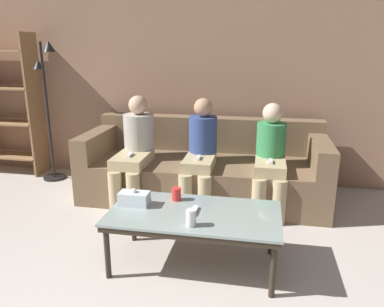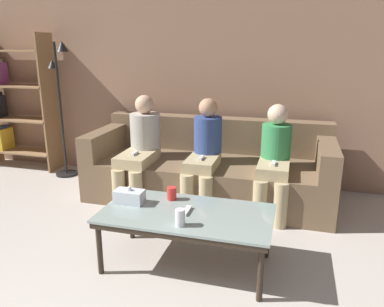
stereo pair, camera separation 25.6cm
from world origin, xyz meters
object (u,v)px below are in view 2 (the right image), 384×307
(couch, at_px, (210,170))
(cup_near_right, at_px, (172,193))
(game_remote, at_px, (187,211))
(standing_lamp, at_px, (61,96))
(seated_person_left_end, at_px, (141,146))
(seated_person_mid_right, at_px, (274,158))
(tissue_box, at_px, (129,196))
(coffee_table, at_px, (187,217))
(bookshelf, at_px, (9,103))
(cup_near_left, at_px, (180,218))
(seated_person_mid_left, at_px, (205,152))

(couch, height_order, cup_near_right, couch)
(game_remote, relative_size, standing_lamp, 0.09)
(cup_near_right, relative_size, standing_lamp, 0.06)
(seated_person_left_end, xyz_separation_m, seated_person_mid_right, (1.35, 0.00, -0.02))
(cup_near_right, bearing_deg, game_remote, -47.01)
(tissue_box, bearing_deg, game_remote, -4.87)
(tissue_box, xyz_separation_m, seated_person_left_end, (-0.36, 1.06, 0.09))
(coffee_table, xyz_separation_m, bookshelf, (-2.89, 1.67, 0.46))
(cup_near_left, xyz_separation_m, game_remote, (-0.02, 0.21, -0.05))
(seated_person_mid_left, bearing_deg, seated_person_left_end, -179.97)
(coffee_table, xyz_separation_m, seated_person_mid_left, (-0.14, 1.10, 0.17))
(seated_person_mid_right, bearing_deg, standing_lamp, 170.50)
(couch, distance_m, tissue_box, 1.35)
(game_remote, distance_m, standing_lamp, 2.58)
(seated_person_mid_left, bearing_deg, cup_near_right, -92.16)
(coffee_table, relative_size, tissue_box, 5.53)
(coffee_table, height_order, bookshelf, bookshelf)
(coffee_table, distance_m, seated_person_left_end, 1.38)
(game_remote, relative_size, bookshelf, 0.09)
(seated_person_left_end, bearing_deg, coffee_table, -53.56)
(couch, height_order, standing_lamp, standing_lamp)
(couch, relative_size, tissue_box, 11.30)
(coffee_table, xyz_separation_m, tissue_box, (-0.46, 0.04, 0.09))
(coffee_table, xyz_separation_m, seated_person_mid_right, (0.54, 1.10, 0.16))
(cup_near_left, relative_size, seated_person_left_end, 0.11)
(cup_near_right, distance_m, bookshelf, 3.12)
(couch, relative_size, seated_person_mid_right, 2.40)
(seated_person_left_end, relative_size, seated_person_mid_right, 1.04)
(couch, height_order, seated_person_left_end, seated_person_left_end)
(couch, relative_size, bookshelf, 1.45)
(cup_near_left, xyz_separation_m, cup_near_right, (-0.19, 0.40, -0.01))
(game_remote, bearing_deg, bookshelf, 149.95)
(seated_person_left_end, bearing_deg, game_remote, -53.56)
(seated_person_mid_right, bearing_deg, game_remote, -115.93)
(coffee_table, bearing_deg, game_remote, 82.87)
(cup_near_right, distance_m, tissue_box, 0.32)
(seated_person_mid_right, bearing_deg, cup_near_right, -127.71)
(cup_near_left, bearing_deg, cup_near_right, 115.69)
(seated_person_mid_right, bearing_deg, couch, 160.71)
(coffee_table, xyz_separation_m, standing_lamp, (-2.00, 1.53, 0.60))
(couch, height_order, game_remote, couch)
(standing_lamp, height_order, seated_person_left_end, standing_lamp)
(seated_person_mid_left, bearing_deg, standing_lamp, 167.11)
(bookshelf, relative_size, seated_person_left_end, 1.59)
(game_remote, relative_size, seated_person_mid_left, 0.14)
(bookshelf, relative_size, seated_person_mid_left, 1.61)
(cup_near_right, height_order, game_remote, cup_near_right)
(tissue_box, relative_size, game_remote, 1.47)
(bookshelf, xyz_separation_m, standing_lamp, (0.89, -0.14, 0.14))
(bookshelf, bearing_deg, standing_lamp, -9.08)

